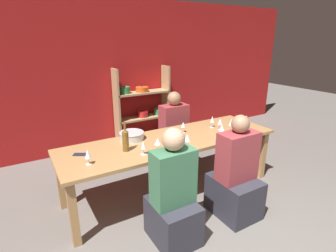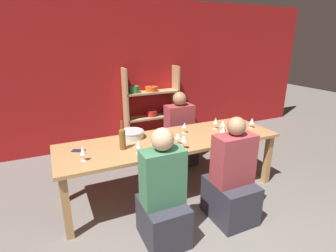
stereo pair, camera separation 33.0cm
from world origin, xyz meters
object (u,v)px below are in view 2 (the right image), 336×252
Objects in this scene: wine_glass_white_b at (223,130)px; wine_glass_white_c at (184,139)px; dining_table at (171,145)px; wine_glass_white_d at (234,124)px; wine_glass_red_b at (184,126)px; wine_glass_red_d at (83,151)px; shelf_unit at (152,113)px; wine_bottle_green at (122,138)px; mixing_bowl at (132,134)px; person_near_a at (231,184)px; wine_glass_red_e at (216,121)px; wine_glass_empty_b at (252,121)px; wine_glass_white_a at (178,136)px; wine_glass_empty_a at (154,141)px; person_far_a at (179,137)px; cell_phone at (79,151)px; wine_glass_red_c at (139,144)px; wine_glass_red_f at (163,139)px; person_near_b at (163,202)px; wine_glass_red_a at (223,124)px.

wine_glass_white_b is 0.82× the size of wine_glass_white_c.
wine_glass_white_d is at bearing -11.16° from dining_table.
wine_glass_red_d is at bearing -167.32° from wine_glass_red_b.
shelf_unit is 4.27× the size of wine_bottle_green.
mixing_bowl is 0.38m from wine_bottle_green.
wine_glass_white_d is (1.98, 0.00, 0.02)m from wine_glass_red_d.
wine_glass_red_d is 1.67m from person_near_a.
dining_table is 0.79m from wine_glass_red_e.
wine_glass_red_e reaches higher than wine_glass_white_b.
dining_table is 0.91m from person_near_a.
wine_glass_red_d is at bearing -177.64° from wine_glass_empty_b.
wine_glass_white_a is 0.88× the size of wine_glass_red_e.
person_far_a is (0.85, 1.01, -0.44)m from wine_glass_empty_a.
wine_glass_red_e is (0.49, -0.03, 0.01)m from wine_glass_red_b.
wine_glass_red_d is at bearing -171.22° from dining_table.
shelf_unit is 2.34m from cell_phone.
shelf_unit is 2.08m from wine_glass_white_a.
person_far_a is (0.52, 1.13, -0.46)m from wine_glass_white_c.
wine_glass_red_d reaches higher than wine_glass_empty_b.
wine_glass_white_a is 0.52m from wine_glass_red_c.
cell_phone is at bearing 169.45° from wine_glass_white_b.
wine_glass_white_d reaches higher than wine_glass_red_e.
person_near_a is at bearing -22.43° from wine_glass_red_d.
wine_glass_red_d is at bearing 171.43° from wine_glass_white_c.
wine_glass_red_c is at bearing -173.56° from wine_glass_empty_a.
wine_glass_red_c is 1.16× the size of wine_glass_white_b.
wine_glass_red_d is at bearing 176.56° from wine_glass_empty_a.
shelf_unit is 2.21m from wine_glass_empty_a.
dining_table is 15.20× the size of wine_glass_white_d.
wine_glass_red_f is at bearing -174.90° from wine_glass_empty_b.
wine_glass_empty_b is at bearing 13.55° from wine_glass_white_b.
wine_bottle_green is at bearing 104.33° from person_near_b.
wine_glass_empty_a is at bearing -110.72° from shelf_unit.
wine_glass_red_e is (-0.51, 0.18, 0.01)m from wine_glass_empty_b.
wine_glass_white_d is at bearing -4.50° from wine_bottle_green.
wine_glass_empty_a reaches higher than mixing_bowl.
wine_glass_red_b is 0.13× the size of person_far_a.
cell_phone is (-1.92, 0.14, -0.11)m from wine_glass_red_a.
wine_glass_red_b is at bearing -9.78° from mixing_bowl.
wine_glass_red_e is 0.85m from person_far_a.
wine_glass_empty_a reaches higher than wine_glass_empty_b.
mixing_bowl is 1.17m from person_far_a.
person_far_a is (0.08, -1.04, -0.18)m from shelf_unit.
dining_table is (-0.45, -1.83, 0.08)m from shelf_unit.
person_near_b is (-1.22, -0.89, -0.43)m from wine_glass_red_e.
wine_glass_empty_b is 1.26m from wine_glass_white_a.
wine_glass_red_f is at bearing 6.54° from wine_glass_red_c.
wine_glass_empty_a is at bearing -22.16° from cell_phone.
wine_glass_empty_b is at bearing 13.57° from wine_glass_white_d.
cell_phone is at bearing 22.34° from person_far_a.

